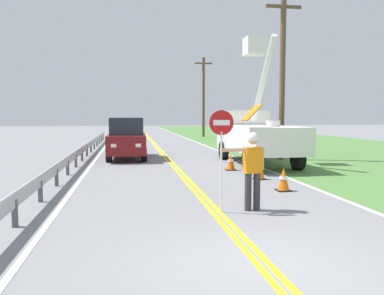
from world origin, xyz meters
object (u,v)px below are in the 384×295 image
at_px(flagger_worker, 252,166).
at_px(oncoming_suv_nearest, 127,138).
at_px(utility_pole_mid, 203,96).
at_px(utility_bucket_truck, 254,133).
at_px(traffic_cone_tail, 231,162).
at_px(stop_sign_paddle, 221,138).
at_px(traffic_cone_lead, 284,180).
at_px(traffic_cone_mid, 260,170).
at_px(utility_pole_near, 282,74).

bearing_deg(flagger_worker, oncoming_suv_nearest, 104.10).
bearing_deg(flagger_worker, utility_pole_mid, 81.17).
bearing_deg(utility_bucket_truck, traffic_cone_tail, -128.48).
bearing_deg(flagger_worker, stop_sign_paddle, -172.91).
xyz_separation_m(flagger_worker, oncoming_suv_nearest, (-2.91, 11.60, 0.01)).
distance_m(utility_pole_mid, traffic_cone_lead, 29.38).
bearing_deg(traffic_cone_mid, utility_pole_near, 61.70).
xyz_separation_m(flagger_worker, utility_pole_mid, (4.82, 31.06, 3.19)).
distance_m(utility_pole_near, traffic_cone_tail, 6.25).
relative_size(stop_sign_paddle, oncoming_suv_nearest, 0.50).
distance_m(flagger_worker, oncoming_suv_nearest, 11.96).
xyz_separation_m(flagger_worker, utility_pole_near, (4.75, 10.00, 3.20)).
xyz_separation_m(utility_pole_near, traffic_cone_mid, (-3.11, -5.78, -3.91)).
bearing_deg(stop_sign_paddle, flagger_worker, 7.09).
bearing_deg(utility_pole_near, traffic_cone_tail, -136.00).
bearing_deg(traffic_cone_lead, utility_pole_near, 68.52).
bearing_deg(utility_pole_near, traffic_cone_mid, -118.30).
height_order(stop_sign_paddle, utility_bucket_truck, utility_bucket_truck).
bearing_deg(utility_pole_mid, traffic_cone_lead, -96.26).
distance_m(oncoming_suv_nearest, traffic_cone_mid, 8.70).
relative_size(oncoming_suv_nearest, utility_pole_near, 0.57).
bearing_deg(traffic_cone_tail, utility_bucket_truck, 51.52).
distance_m(utility_bucket_truck, oncoming_suv_nearest, 6.51).
height_order(utility_pole_near, traffic_cone_mid, utility_pole_near).
xyz_separation_m(oncoming_suv_nearest, utility_pole_mid, (7.74, 19.47, 3.18)).
distance_m(traffic_cone_mid, traffic_cone_tail, 2.43).
relative_size(oncoming_suv_nearest, utility_pole_mid, 0.57).
bearing_deg(utility_bucket_truck, stop_sign_paddle, -112.67).
relative_size(utility_bucket_truck, traffic_cone_tail, 9.75).
bearing_deg(traffic_cone_mid, utility_pole_mid, 83.23).
xyz_separation_m(utility_bucket_truck, traffic_cone_mid, (-1.28, -4.50, -1.09)).
distance_m(flagger_worker, traffic_cone_tail, 6.77).
height_order(stop_sign_paddle, oncoming_suv_nearest, stop_sign_paddle).
height_order(stop_sign_paddle, traffic_cone_lead, stop_sign_paddle).
height_order(oncoming_suv_nearest, utility_pole_near, utility_pole_near).
xyz_separation_m(oncoming_suv_nearest, traffic_cone_mid, (4.55, -7.38, -0.72)).
bearing_deg(utility_pole_near, stop_sign_paddle, -118.65).
relative_size(flagger_worker, utility_pole_mid, 0.23).
distance_m(stop_sign_paddle, traffic_cone_tail, 7.13).
bearing_deg(traffic_cone_lead, stop_sign_paddle, -137.47).
xyz_separation_m(flagger_worker, traffic_cone_tail, (1.25, 6.61, -0.71)).
relative_size(utility_bucket_truck, traffic_cone_lead, 9.75).
xyz_separation_m(flagger_worker, utility_bucket_truck, (2.92, 8.71, 0.38)).
distance_m(flagger_worker, stop_sign_paddle, 1.02).
distance_m(utility_pole_near, utility_pole_mid, 21.07).
relative_size(traffic_cone_lead, traffic_cone_mid, 1.00).
relative_size(oncoming_suv_nearest, traffic_cone_mid, 6.62).
bearing_deg(traffic_cone_tail, traffic_cone_lead, -84.86).
height_order(flagger_worker, stop_sign_paddle, stop_sign_paddle).
bearing_deg(traffic_cone_lead, flagger_worker, -127.90).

